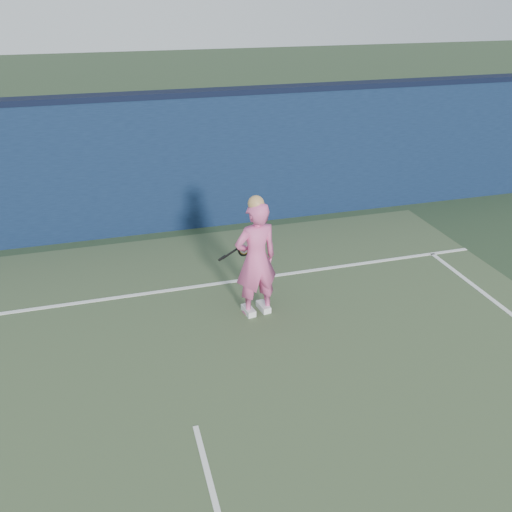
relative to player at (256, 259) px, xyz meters
name	(u,v)px	position (x,y,z in m)	size (l,w,h in m)	color
ground	(215,503)	(-1.27, -3.04, -0.87)	(80.00, 80.00, 0.00)	#2D3E26
backstop_wall	(139,168)	(-1.27, 3.46, 0.38)	(24.00, 0.40, 2.50)	#0B1933
wall_cap	(131,96)	(-1.27, 3.46, 1.68)	(24.00, 0.42, 0.10)	black
player	(256,259)	(0.00, 0.00, 0.00)	(0.68, 0.50, 1.80)	#DE5695
racket	(243,247)	(-0.07, 0.46, -0.01)	(0.58, 0.26, 0.32)	black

